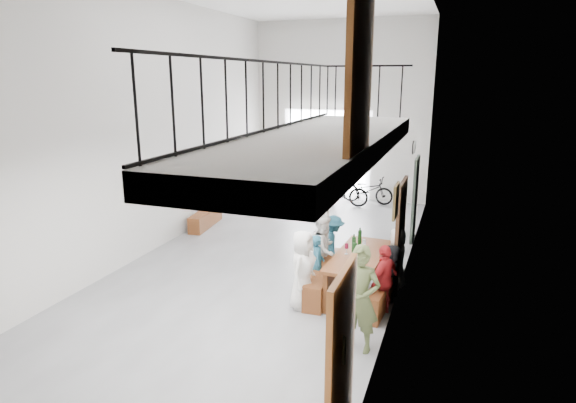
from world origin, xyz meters
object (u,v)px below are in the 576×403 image
at_px(side_bench, 206,219).
at_px(oak_barrel, 256,189).
at_px(host_standing, 360,299).
at_px(bicycle_near, 368,190).
at_px(tasting_table, 359,259).
at_px(serving_counter, 309,185).
at_px(bench_inner, 325,278).

relative_size(side_bench, oak_barrel, 1.78).
xyz_separation_m(host_standing, bicycle_near, (-1.43, 8.27, -0.37)).
height_order(tasting_table, host_standing, host_standing).
bearing_deg(side_bench, bicycle_near, 47.35).
distance_m(oak_barrel, host_standing, 8.58).
bearing_deg(bicycle_near, serving_counter, 91.32).
relative_size(oak_barrel, bicycle_near, 0.53).
height_order(serving_counter, bicycle_near, serving_counter).
bearing_deg(serving_counter, tasting_table, -63.96).
bearing_deg(side_bench, serving_counter, 67.80).
height_order(tasting_table, bench_inner, tasting_table).
relative_size(side_bench, bicycle_near, 0.95).
relative_size(tasting_table, side_bench, 1.33).
bearing_deg(bicycle_near, side_bench, 141.48).
height_order(tasting_table, bicycle_near, bicycle_near).
bearing_deg(tasting_table, oak_barrel, 131.51).
height_order(side_bench, bicycle_near, bicycle_near).
bearing_deg(bench_inner, side_bench, 143.42).
bearing_deg(tasting_table, side_bench, 152.31).
relative_size(serving_counter, bicycle_near, 1.01).
xyz_separation_m(bench_inner, serving_counter, (-2.37, 6.61, 0.19)).
bearing_deg(tasting_table, bicycle_near, 102.38).
relative_size(bench_inner, host_standing, 1.30).
relative_size(bench_inner, side_bench, 1.36).
bearing_deg(oak_barrel, tasting_table, -51.64).
bearing_deg(oak_barrel, bicycle_near, 18.57).
distance_m(bench_inner, side_bench, 4.80).
relative_size(tasting_table, bicycle_near, 1.26).
distance_m(side_bench, bicycle_near, 5.21).
bearing_deg(tasting_table, bench_inner, 177.64).
height_order(side_bench, serving_counter, serving_counter).
distance_m(side_bench, serving_counter, 4.25).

